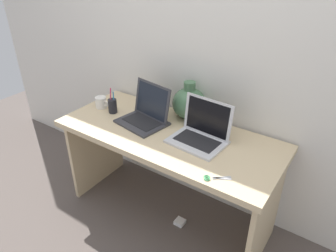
# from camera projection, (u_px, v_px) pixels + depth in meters

# --- Properties ---
(ground_plane) EXTENTS (6.00, 6.00, 0.00)m
(ground_plane) POSITION_uv_depth(u_px,v_px,m) (168.00, 213.00, 2.42)
(ground_plane) COLOR #564C47
(back_wall) EXTENTS (4.40, 0.04, 2.40)m
(back_wall) POSITION_uv_depth(u_px,v_px,m) (199.00, 48.00, 2.08)
(back_wall) COLOR silver
(back_wall) RESTS_ON ground
(desk) EXTENTS (1.50, 0.64, 0.72)m
(desk) POSITION_uv_depth(u_px,v_px,m) (168.00, 152.00, 2.14)
(desk) COLOR #D1B78C
(desk) RESTS_ON ground
(laptop_left) EXTENTS (0.36, 0.31, 0.26)m
(laptop_left) POSITION_uv_depth(u_px,v_px,m) (147.00, 112.00, 2.16)
(laptop_left) COLOR #333338
(laptop_left) RESTS_ON desk
(laptop_right) EXTENTS (0.35, 0.28, 0.26)m
(laptop_right) POSITION_uv_depth(u_px,v_px,m) (202.00, 130.00, 1.95)
(laptop_right) COLOR silver
(laptop_right) RESTS_ON desk
(green_vase) EXTENTS (0.24, 0.24, 0.27)m
(green_vase) POSITION_uv_depth(u_px,v_px,m) (189.00, 103.00, 2.19)
(green_vase) COLOR #47704C
(green_vase) RESTS_ON desk
(coffee_mug) EXTENTS (0.12, 0.08, 0.08)m
(coffee_mug) POSITION_uv_depth(u_px,v_px,m) (101.00, 102.00, 2.36)
(coffee_mug) COLOR white
(coffee_mug) RESTS_ON desk
(pen_cup) EXTENTS (0.06, 0.06, 0.19)m
(pen_cup) POSITION_uv_depth(u_px,v_px,m) (113.00, 106.00, 2.28)
(pen_cup) COLOR black
(pen_cup) RESTS_ON desk
(scissors) EXTENTS (0.14, 0.11, 0.01)m
(scissors) POSITION_uv_depth(u_px,v_px,m) (212.00, 178.00, 1.65)
(scissors) COLOR #B7B7BC
(scissors) RESTS_ON desk
(power_brick) EXTENTS (0.07, 0.07, 0.03)m
(power_brick) POSITION_uv_depth(u_px,v_px,m) (180.00, 222.00, 2.32)
(power_brick) COLOR white
(power_brick) RESTS_ON ground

